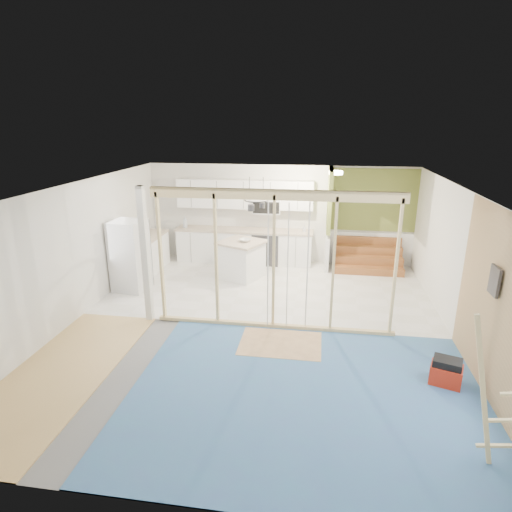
# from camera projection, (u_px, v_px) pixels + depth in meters

# --- Properties ---
(room) EXTENTS (7.01, 8.01, 2.61)m
(room) POSITION_uv_depth(u_px,v_px,m) (257.00, 261.00, 7.64)
(room) COLOR slate
(room) RESTS_ON ground
(floor_overlays) EXTENTS (7.00, 8.00, 0.03)m
(floor_overlays) POSITION_uv_depth(u_px,v_px,m) (261.00, 325.00, 8.08)
(floor_overlays) COLOR silver
(floor_overlays) RESTS_ON room
(stud_frame) EXTENTS (4.66, 0.14, 2.60)m
(stud_frame) POSITION_uv_depth(u_px,v_px,m) (244.00, 245.00, 7.58)
(stud_frame) COLOR #DCC886
(stud_frame) RESTS_ON room
(base_cabinets) EXTENTS (4.45, 2.24, 0.93)m
(base_cabinets) POSITION_uv_depth(u_px,v_px,m) (216.00, 248.00, 11.28)
(base_cabinets) COLOR white
(base_cabinets) RESTS_ON room
(upper_cabinets) EXTENTS (3.60, 0.41, 0.85)m
(upper_cabinets) POSITION_uv_depth(u_px,v_px,m) (247.00, 195.00, 11.19)
(upper_cabinets) COLOR white
(upper_cabinets) RESTS_ON room
(green_partition) EXTENTS (2.25, 1.51, 2.60)m
(green_partition) POSITION_uv_depth(u_px,v_px,m) (357.00, 233.00, 10.90)
(green_partition) COLOR olive
(green_partition) RESTS_ON room
(pot_rack) EXTENTS (0.52, 0.52, 0.72)m
(pot_rack) POSITION_uv_depth(u_px,v_px,m) (256.00, 203.00, 9.25)
(pot_rack) COLOR black
(pot_rack) RESTS_ON room
(electrical_panel) EXTENTS (0.04, 0.30, 0.40)m
(electrical_panel) POSITION_uv_depth(u_px,v_px,m) (495.00, 281.00, 5.72)
(electrical_panel) COLOR #3B3C41
(electrical_panel) RESTS_ON room
(ceiling_light) EXTENTS (0.32, 0.32, 0.08)m
(ceiling_light) POSITION_uv_depth(u_px,v_px,m) (336.00, 173.00, 9.88)
(ceiling_light) COLOR #FFEABF
(ceiling_light) RESTS_ON room
(fridge) EXTENTS (0.77, 0.75, 1.61)m
(fridge) POSITION_uv_depth(u_px,v_px,m) (130.00, 256.00, 9.52)
(fridge) COLOR silver
(fridge) RESTS_ON room
(island) EXTENTS (1.26, 1.26, 0.93)m
(island) POSITION_uv_depth(u_px,v_px,m) (242.00, 260.00, 10.38)
(island) COLOR white
(island) RESTS_ON room
(bowl) EXTENTS (0.35, 0.35, 0.07)m
(bowl) POSITION_uv_depth(u_px,v_px,m) (245.00, 240.00, 10.19)
(bowl) COLOR silver
(bowl) RESTS_ON island
(soap_bottle_a) EXTENTS (0.13, 0.13, 0.32)m
(soap_bottle_a) POSITION_uv_depth(u_px,v_px,m) (185.00, 222.00, 11.48)
(soap_bottle_a) COLOR #B2BBC7
(soap_bottle_a) RESTS_ON base_cabinets
(soap_bottle_b) EXTENTS (0.10, 0.10, 0.17)m
(soap_bottle_b) POSITION_uv_depth(u_px,v_px,m) (304.00, 229.00, 11.08)
(soap_bottle_b) COLOR silver
(soap_bottle_b) RESTS_ON base_cabinets
(toolbox) EXTENTS (0.52, 0.45, 0.41)m
(toolbox) POSITION_uv_depth(u_px,v_px,m) (446.00, 372.00, 6.23)
(toolbox) COLOR #AF2310
(toolbox) RESTS_ON room
(ladder) EXTENTS (0.97, 0.08, 1.81)m
(ladder) POSITION_uv_depth(u_px,v_px,m) (508.00, 394.00, 4.55)
(ladder) COLOR beige
(ladder) RESTS_ON room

